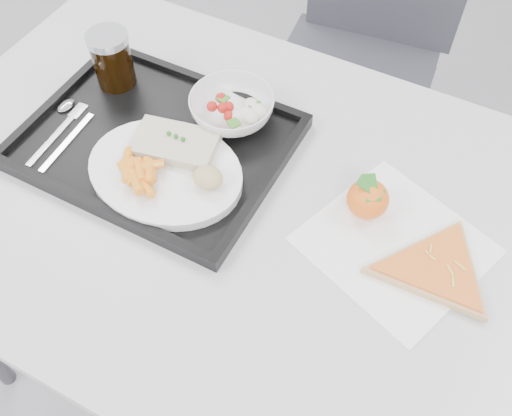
# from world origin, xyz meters

# --- Properties ---
(table) EXTENTS (1.20, 0.80, 0.75)m
(table) POSITION_xyz_m (0.00, 0.30, 0.68)
(table) COLOR #AFAFB1
(table) RESTS_ON ground
(chair) EXTENTS (0.47, 0.47, 0.93)m
(chair) POSITION_xyz_m (-0.04, 1.07, 0.54)
(chair) COLOR #33333B
(chair) RESTS_ON ground
(tray) EXTENTS (0.45, 0.35, 0.03)m
(tray) POSITION_xyz_m (-0.18, 0.33, 0.76)
(tray) COLOR black
(tray) RESTS_ON table
(dinner_plate) EXTENTS (0.27, 0.27, 0.02)m
(dinner_plate) POSITION_xyz_m (-0.12, 0.27, 0.77)
(dinner_plate) COLOR white
(dinner_plate) RESTS_ON tray
(fish_fillet) EXTENTS (0.16, 0.11, 0.03)m
(fish_fillet) POSITION_xyz_m (-0.13, 0.32, 0.79)
(fish_fillet) COLOR beige
(fish_fillet) RESTS_ON dinner_plate
(bread_roll) EXTENTS (0.06, 0.06, 0.03)m
(bread_roll) POSITION_xyz_m (-0.04, 0.28, 0.80)
(bread_roll) COLOR beige
(bread_roll) RESTS_ON dinner_plate
(salad_bowl) EXTENTS (0.15, 0.15, 0.05)m
(salad_bowl) POSITION_xyz_m (-0.09, 0.44, 0.79)
(salad_bowl) COLOR white
(salad_bowl) RESTS_ON tray
(cola_glass) EXTENTS (0.08, 0.08, 0.11)m
(cola_glass) POSITION_xyz_m (-0.33, 0.42, 0.82)
(cola_glass) COLOR black
(cola_glass) RESTS_ON tray
(cutlery) EXTENTS (0.08, 0.17, 0.01)m
(cutlery) POSITION_xyz_m (-0.35, 0.28, 0.77)
(cutlery) COLOR silver
(cutlery) RESTS_ON tray
(napkin) EXTENTS (0.32, 0.31, 0.00)m
(napkin) POSITION_xyz_m (0.27, 0.33, 0.75)
(napkin) COLOR white
(napkin) RESTS_ON table
(tangerine) EXTENTS (0.08, 0.08, 0.07)m
(tangerine) POSITION_xyz_m (0.20, 0.37, 0.79)
(tangerine) COLOR #E15300
(tangerine) RESTS_ON napkin
(pizza_slice) EXTENTS (0.31, 0.31, 0.02)m
(pizza_slice) POSITION_xyz_m (0.33, 0.31, 0.76)
(pizza_slice) COLOR tan
(pizza_slice) RESTS_ON napkin
(carrot_pile) EXTENTS (0.10, 0.08, 0.02)m
(carrot_pile) POSITION_xyz_m (-0.15, 0.23, 0.80)
(carrot_pile) COLOR orange
(carrot_pile) RESTS_ON dinner_plate
(salad_contents) EXTENTS (0.10, 0.09, 0.02)m
(salad_contents) POSITION_xyz_m (-0.07, 0.43, 0.80)
(salad_contents) COLOR red
(salad_contents) RESTS_ON salad_bowl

